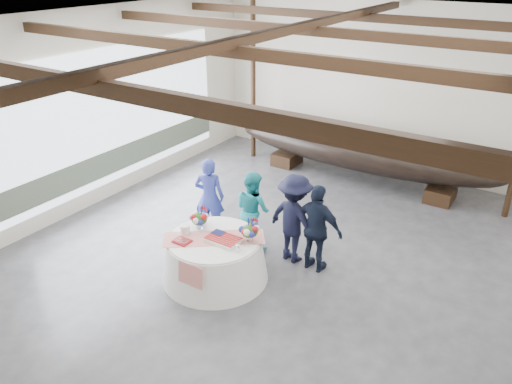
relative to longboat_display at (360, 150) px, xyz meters
The scene contains 13 objects.
floor 4.85m from the longboat_display, 88.05° to the right, with size 10.00×12.00×0.01m, color #3D3D42.
wall_back 1.86m from the longboat_display, 82.48° to the left, with size 10.00×0.02×4.50m, color silver.
wall_left 6.93m from the longboat_display, 135.39° to the right, with size 0.02×12.00×4.50m, color silver.
ceiling 6.00m from the longboat_display, 88.05° to the right, with size 10.00×12.00×0.01m, color white.
pavilion_structure 5.05m from the longboat_display, 87.65° to the right, with size 9.80×11.76×4.50m.
open_bay 6.17m from the longboat_display, 141.76° to the right, with size 0.03×7.00×3.20m.
longboat_display is the anchor object (origin of this frame).
banquet_table 5.64m from the longboat_display, 95.16° to the right, with size 1.98×1.98×0.85m.
tabletop_items 5.49m from the longboat_display, 95.08° to the right, with size 1.79×1.54×0.40m.
guest_woman_blue 4.61m from the longboat_display, 110.33° to the right, with size 0.63×0.42×1.73m, color navy.
guest_woman_teal 4.28m from the longboat_display, 97.57° to the right, with size 0.80×0.62×1.65m, color teal.
guest_man_left 4.27m from the longboat_display, 84.50° to the right, with size 1.17×0.67×1.81m, color black.
guest_man_right 4.42m from the longboat_display, 77.84° to the right, with size 1.03×0.43×1.76m, color black.
Camera 1 is at (4.22, -6.95, 5.52)m, focal length 35.00 mm.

